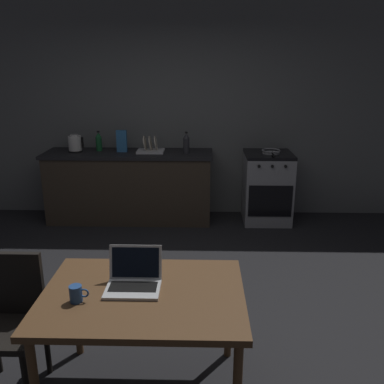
% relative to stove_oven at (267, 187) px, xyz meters
% --- Properties ---
extents(ground_plane, '(12.00, 12.00, 0.00)m').
position_rel_stove_oven_xyz_m(ground_plane, '(-1.18, -2.21, -0.46)').
color(ground_plane, black).
extents(back_wall, '(6.40, 0.10, 2.77)m').
position_rel_stove_oven_xyz_m(back_wall, '(-0.88, 0.35, 0.93)').
color(back_wall, slate).
rests_on(back_wall, ground_plane).
extents(kitchen_counter, '(2.16, 0.64, 0.91)m').
position_rel_stove_oven_xyz_m(kitchen_counter, '(-1.80, 0.00, 0.00)').
color(kitchen_counter, '#382D23').
rests_on(kitchen_counter, ground_plane).
extents(stove_oven, '(0.60, 0.62, 0.91)m').
position_rel_stove_oven_xyz_m(stove_oven, '(0.00, 0.00, 0.00)').
color(stove_oven, gray).
rests_on(stove_oven, ground_plane).
extents(dining_table, '(1.18, 0.86, 0.72)m').
position_rel_stove_oven_xyz_m(dining_table, '(-1.19, -3.07, 0.19)').
color(dining_table, brown).
rests_on(dining_table, ground_plane).
extents(chair, '(0.40, 0.40, 0.88)m').
position_rel_stove_oven_xyz_m(chair, '(-2.04, -3.00, 0.05)').
color(chair, black).
rests_on(chair, ground_plane).
extents(laptop, '(0.32, 0.27, 0.22)m').
position_rel_stove_oven_xyz_m(laptop, '(-1.25, -3.01, 0.31)').
color(laptop, silver).
rests_on(laptop, dining_table).
extents(electric_kettle, '(0.20, 0.17, 0.22)m').
position_rel_stove_oven_xyz_m(electric_kettle, '(-2.48, 0.00, 0.56)').
color(electric_kettle, black).
rests_on(electric_kettle, kitchen_counter).
extents(bottle, '(0.08, 0.08, 0.27)m').
position_rel_stove_oven_xyz_m(bottle, '(-1.05, -0.05, 0.59)').
color(bottle, '#2D2D33').
rests_on(bottle, kitchen_counter).
extents(frying_pan, '(0.24, 0.41, 0.05)m').
position_rel_stove_oven_xyz_m(frying_pan, '(0.02, -0.03, 0.48)').
color(frying_pan, gray).
rests_on(frying_pan, stove_oven).
extents(coffee_mug, '(0.11, 0.07, 0.10)m').
position_rel_stove_oven_xyz_m(coffee_mug, '(-1.55, -3.17, 0.31)').
color(coffee_mug, '#264C8C').
rests_on(coffee_mug, dining_table).
extents(cereal_box, '(0.13, 0.05, 0.28)m').
position_rel_stove_oven_xyz_m(cereal_box, '(-1.88, 0.02, 0.60)').
color(cereal_box, '#3372B2').
rests_on(cereal_box, kitchen_counter).
extents(dish_rack, '(0.34, 0.26, 0.21)m').
position_rel_stove_oven_xyz_m(dish_rack, '(-1.51, 0.00, 0.50)').
color(dish_rack, silver).
rests_on(dish_rack, kitchen_counter).
extents(bottle_b, '(0.08, 0.08, 0.26)m').
position_rel_stove_oven_xyz_m(bottle_b, '(-2.19, 0.08, 0.58)').
color(bottle_b, '#19592D').
rests_on(bottle_b, kitchen_counter).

